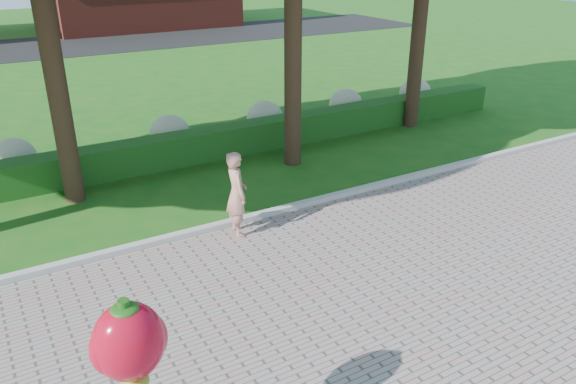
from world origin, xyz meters
name	(u,v)px	position (x,y,z in m)	size (l,w,h in m)	color
ground	(279,308)	(0.00, 0.00, 0.00)	(100.00, 100.00, 0.00)	#165515
curb	(207,229)	(0.00, 3.00, 0.07)	(40.00, 0.18, 0.15)	#ADADA5
lawn_hedge	(146,155)	(0.00, 7.00, 0.40)	(24.00, 0.70, 0.80)	#1A4513
hydrangea_row	(155,135)	(0.57, 8.00, 0.55)	(20.10, 1.10, 0.99)	#9FA17B
street	(33,48)	(0.00, 28.00, 0.01)	(50.00, 8.00, 0.02)	black
woman	(237,194)	(0.51, 2.60, 0.91)	(0.63, 0.42, 1.74)	tan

